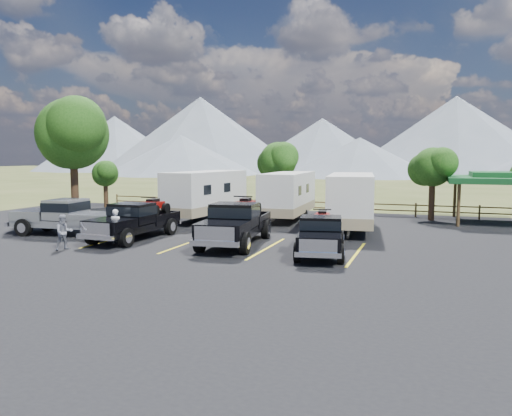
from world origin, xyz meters
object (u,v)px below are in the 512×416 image
(trailer_right, at_px, (351,201))
(person_b, at_px, (64,232))
(trailer_left, at_px, (206,195))
(tree_big_nw, at_px, (72,134))
(rig_left, at_px, (135,220))
(trailer_center, at_px, (288,195))
(rig_center, at_px, (236,222))
(person_a, at_px, (116,227))
(pickup_silver, at_px, (69,217))
(rig_right, at_px, (321,234))
(pavilion, at_px, (501,179))

(trailer_right, height_order, person_b, trailer_right)
(trailer_left, bearing_deg, tree_big_nw, -151.38)
(rig_left, bearing_deg, tree_big_nw, 149.47)
(trailer_center, bearing_deg, rig_center, -91.68)
(rig_left, distance_m, trailer_right, 11.73)
(rig_left, height_order, person_b, rig_left)
(trailer_left, bearing_deg, person_b, -92.28)
(rig_left, bearing_deg, trailer_left, 90.69)
(trailer_left, xyz_separation_m, person_a, (-0.25, -9.56, -0.83))
(trailer_center, height_order, pickup_silver, trailer_center)
(rig_right, relative_size, trailer_right, 0.62)
(pavilion, distance_m, trailer_right, 10.43)
(rig_center, relative_size, trailer_center, 0.76)
(trailer_right, bearing_deg, person_a, -148.37)
(trailer_center, xyz_separation_m, person_a, (-5.29, -11.37, -0.78))
(rig_center, relative_size, person_a, 4.08)
(trailer_right, height_order, pickup_silver, trailer_right)
(trailer_left, height_order, person_a, trailer_left)
(pavilion, bearing_deg, person_b, -140.05)
(person_a, distance_m, person_b, 2.41)
(rig_right, bearing_deg, person_b, -175.41)
(trailer_left, relative_size, trailer_right, 1.00)
(rig_left, height_order, pickup_silver, rig_left)
(pavilion, xyz_separation_m, person_b, (-19.41, -16.26, -1.96))
(pavilion, height_order, trailer_center, pavilion)
(rig_center, distance_m, trailer_left, 9.41)
(rig_left, distance_m, pickup_silver, 3.98)
(tree_big_nw, relative_size, person_a, 4.72)
(rig_center, xyz_separation_m, trailer_center, (-0.16, 9.64, 0.55))
(tree_big_nw, bearing_deg, rig_right, -17.79)
(tree_big_nw, bearing_deg, trailer_center, 21.98)
(rig_left, height_order, trailer_center, trailer_center)
(pavilion, xyz_separation_m, trailer_left, (-17.88, -4.66, -1.09))
(tree_big_nw, distance_m, pickup_silver, 7.52)
(pavilion, relative_size, trailer_left, 0.68)
(pavilion, relative_size, pickup_silver, 0.96)
(tree_big_nw, bearing_deg, pickup_silver, -53.70)
(rig_right, height_order, trailer_center, trailer_center)
(rig_right, relative_size, person_b, 3.61)
(person_a, bearing_deg, rig_center, -171.87)
(rig_right, height_order, person_b, rig_right)
(rig_left, distance_m, person_a, 1.51)
(rig_left, relative_size, trailer_right, 0.67)
(rig_left, relative_size, trailer_center, 0.69)
(rig_center, bearing_deg, pavilion, 38.51)
(trailer_left, bearing_deg, person_a, -86.27)
(person_b, bearing_deg, rig_right, -38.36)
(trailer_center, distance_m, pickup_silver, 13.53)
(rig_right, relative_size, trailer_center, 0.64)
(rig_center, relative_size, trailer_right, 0.74)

